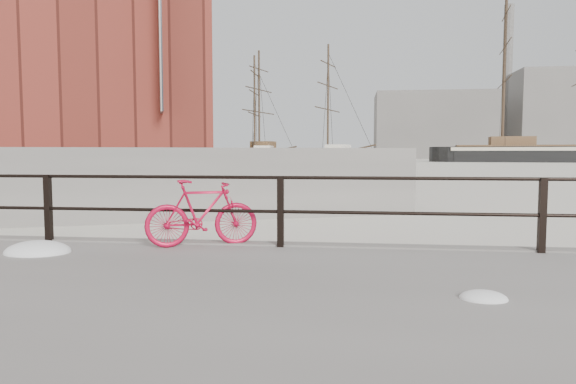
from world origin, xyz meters
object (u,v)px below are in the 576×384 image
(schooner_mid, at_px, (293,163))
(workboat_far, at_px, (104,169))
(schooner_left, at_px, (223,163))
(bicycle, at_px, (202,213))
(workboat_near, at_px, (36,174))

(schooner_mid, bearing_deg, workboat_far, -101.36)
(schooner_left, height_order, workboat_far, schooner_left)
(bicycle, relative_size, workboat_far, 0.15)
(bicycle, xyz_separation_m, workboat_far, (-23.37, 43.44, -0.83))
(workboat_near, height_order, workboat_far, same)
(bicycle, bearing_deg, workboat_far, 95.93)
(workboat_near, distance_m, workboat_far, 13.39)
(schooner_mid, height_order, workboat_far, schooner_mid)
(schooner_left, height_order, workboat_near, schooner_left)
(bicycle, distance_m, schooner_mid, 73.88)
(bicycle, xyz_separation_m, workboat_near, (-22.27, 30.10, -0.83))
(schooner_left, bearing_deg, workboat_near, -95.69)
(bicycle, bearing_deg, schooner_left, 81.77)
(schooner_mid, relative_size, workboat_near, 2.00)
(schooner_mid, xyz_separation_m, schooner_left, (-11.19, -0.53, 0.00))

